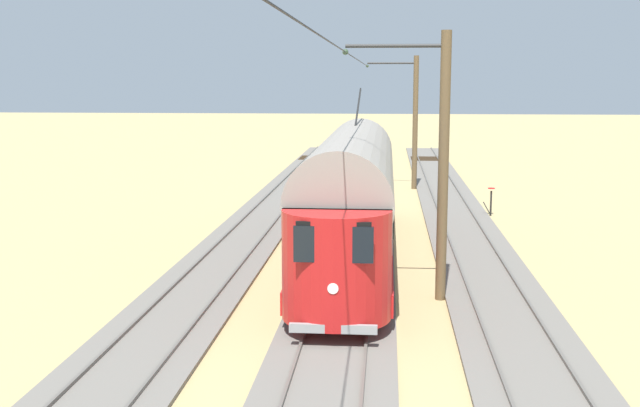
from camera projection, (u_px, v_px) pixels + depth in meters
name	position (u px, v px, depth m)	size (l,w,h in m)	color
ground_plane	(355.00, 245.00, 28.39)	(220.00, 220.00, 0.00)	tan
track_streetcar_siding	(470.00, 244.00, 28.34)	(2.80, 80.00, 0.18)	#666059
track_adjacent_siding	(355.00, 242.00, 28.69)	(2.80, 80.00, 0.18)	#666059
track_third_siding	(243.00, 240.00, 29.04)	(2.80, 80.00, 0.18)	#666059
vintage_streetcar	(352.00, 192.00, 25.74)	(2.65, 18.11, 5.40)	red
catenary_pole_foreground	(414.00, 120.00, 42.46)	(2.84, 0.28, 7.18)	brown
catenary_pole_mid_near	(441.00, 162.00, 20.83)	(2.84, 0.28, 7.18)	brown
overhead_wire_run	(348.00, 53.00, 21.32)	(2.63, 47.98, 0.18)	black
switch_stand	(491.00, 200.00, 34.40)	(0.50, 0.30, 1.24)	black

